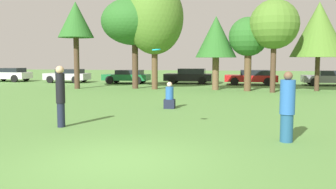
{
  "coord_description": "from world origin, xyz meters",
  "views": [
    {
      "loc": [
        2.4,
        -7.12,
        2.13
      ],
      "look_at": [
        0.37,
        3.78,
        1.04
      ],
      "focal_mm": 39.24,
      "sensor_mm": 36.0,
      "label": 1
    }
  ],
  "objects_px": {
    "parked_car_white": "(9,74)",
    "parked_car_red": "(252,77)",
    "tree_5": "(274,25)",
    "parked_car_silver": "(68,75)",
    "person_catcher": "(287,107)",
    "parked_car_green": "(127,76)",
    "bystander_sitting": "(170,98)",
    "frisbee": "(156,50)",
    "tree_4": "(248,38)",
    "parked_car_grey": "(330,78)",
    "person_thrower": "(61,95)",
    "tree_2": "(155,18)",
    "parked_car_black": "(189,76)",
    "tree_6": "(319,30)",
    "tree_1": "(135,22)",
    "tree_3": "(216,38)",
    "tree_0": "(76,21)"
  },
  "relations": [
    {
      "from": "person_thrower",
      "to": "parked_car_silver",
      "type": "relative_size",
      "value": 0.5
    },
    {
      "from": "frisbee",
      "to": "tree_1",
      "type": "height_order",
      "value": "tree_1"
    },
    {
      "from": "tree_0",
      "to": "parked_car_black",
      "type": "relative_size",
      "value": 1.52
    },
    {
      "from": "tree_3",
      "to": "parked_car_white",
      "type": "height_order",
      "value": "tree_3"
    },
    {
      "from": "tree_4",
      "to": "tree_1",
      "type": "bearing_deg",
      "value": 175.4
    },
    {
      "from": "bystander_sitting",
      "to": "parked_car_white",
      "type": "xyz_separation_m",
      "value": [
        -18.14,
        15.69,
        0.21
      ]
    },
    {
      "from": "parked_car_silver",
      "to": "parked_car_red",
      "type": "distance_m",
      "value": 16.12
    },
    {
      "from": "bystander_sitting",
      "to": "frisbee",
      "type": "bearing_deg",
      "value": -83.43
    },
    {
      "from": "tree_2",
      "to": "parked_car_black",
      "type": "relative_size",
      "value": 1.85
    },
    {
      "from": "frisbee",
      "to": "tree_2",
      "type": "xyz_separation_m",
      "value": [
        -3.46,
        15.23,
        2.55
      ]
    },
    {
      "from": "tree_2",
      "to": "parked_car_black",
      "type": "bearing_deg",
      "value": 75.17
    },
    {
      "from": "person_catcher",
      "to": "bystander_sitting",
      "type": "distance_m",
      "value": 7.05
    },
    {
      "from": "parked_car_white",
      "to": "parked_car_red",
      "type": "bearing_deg",
      "value": 178.93
    },
    {
      "from": "tree_3",
      "to": "parked_car_green",
      "type": "relative_size",
      "value": 1.28
    },
    {
      "from": "person_thrower",
      "to": "parked_car_white",
      "type": "height_order",
      "value": "person_thrower"
    },
    {
      "from": "tree_6",
      "to": "parked_car_grey",
      "type": "xyz_separation_m",
      "value": [
        2.09,
        5.35,
        -3.38
      ]
    },
    {
      "from": "tree_2",
      "to": "parked_car_white",
      "type": "bearing_deg",
      "value": 158.62
    },
    {
      "from": "tree_2",
      "to": "tree_4",
      "type": "relative_size",
      "value": 1.54
    },
    {
      "from": "person_catcher",
      "to": "parked_car_green",
      "type": "relative_size",
      "value": 0.46
    },
    {
      "from": "person_thrower",
      "to": "parked_car_green",
      "type": "relative_size",
      "value": 0.49
    },
    {
      "from": "person_thrower",
      "to": "tree_6",
      "type": "xyz_separation_m",
      "value": [
        10.61,
        15.11,
        3.01
      ]
    },
    {
      "from": "bystander_sitting",
      "to": "parked_car_silver",
      "type": "distance_m",
      "value": 19.5
    },
    {
      "from": "tree_5",
      "to": "parked_car_silver",
      "type": "distance_m",
      "value": 18.76
    },
    {
      "from": "tree_0",
      "to": "parked_car_green",
      "type": "distance_m",
      "value": 7.47
    },
    {
      "from": "parked_car_white",
      "to": "tree_6",
      "type": "bearing_deg",
      "value": 168.13
    },
    {
      "from": "bystander_sitting",
      "to": "parked_car_white",
      "type": "relative_size",
      "value": 0.3
    },
    {
      "from": "bystander_sitting",
      "to": "tree_4",
      "type": "xyz_separation_m",
      "value": [
        3.54,
        9.39,
        3.03
      ]
    },
    {
      "from": "frisbee",
      "to": "tree_2",
      "type": "bearing_deg",
      "value": 102.79
    },
    {
      "from": "tree_0",
      "to": "parked_car_red",
      "type": "bearing_deg",
      "value": 26.48
    },
    {
      "from": "tree_0",
      "to": "parked_car_white",
      "type": "height_order",
      "value": "tree_0"
    },
    {
      "from": "parked_car_white",
      "to": "tree_1",
      "type": "bearing_deg",
      "value": 157.6
    },
    {
      "from": "parked_car_grey",
      "to": "tree_5",
      "type": "bearing_deg",
      "value": 53.96
    },
    {
      "from": "tree_4",
      "to": "bystander_sitting",
      "type": "bearing_deg",
      "value": -110.63
    },
    {
      "from": "tree_1",
      "to": "parked_car_silver",
      "type": "distance_m",
      "value": 10.23
    },
    {
      "from": "parked_car_white",
      "to": "parked_car_green",
      "type": "bearing_deg",
      "value": 176.74
    },
    {
      "from": "parked_car_grey",
      "to": "parked_car_black",
      "type": "bearing_deg",
      "value": -1.73
    },
    {
      "from": "tree_0",
      "to": "tree_4",
      "type": "xyz_separation_m",
      "value": [
        11.91,
        0.26,
        -1.28
      ]
    },
    {
      "from": "parked_car_grey",
      "to": "tree_3",
      "type": "bearing_deg",
      "value": 32.66
    },
    {
      "from": "person_catcher",
      "to": "parked_car_green",
      "type": "height_order",
      "value": "person_catcher"
    },
    {
      "from": "person_thrower",
      "to": "tree_0",
      "type": "xyz_separation_m",
      "value": [
        -5.82,
        14.0,
        3.77
      ]
    },
    {
      "from": "person_thrower",
      "to": "person_catcher",
      "type": "relative_size",
      "value": 1.06
    },
    {
      "from": "tree_4",
      "to": "parked_car_grey",
      "type": "bearing_deg",
      "value": 43.19
    },
    {
      "from": "parked_car_green",
      "to": "parked_car_grey",
      "type": "distance_m",
      "value": 16.6
    },
    {
      "from": "tree_5",
      "to": "bystander_sitting",
      "type": "bearing_deg",
      "value": -120.54
    },
    {
      "from": "tree_4",
      "to": "parked_car_silver",
      "type": "relative_size",
      "value": 1.27
    },
    {
      "from": "parked_car_red",
      "to": "tree_3",
      "type": "bearing_deg",
      "value": 63.54
    },
    {
      "from": "tree_3",
      "to": "bystander_sitting",
      "type": "bearing_deg",
      "value": -98.0
    },
    {
      "from": "tree_3",
      "to": "parked_car_green",
      "type": "bearing_deg",
      "value": 147.11
    },
    {
      "from": "tree_2",
      "to": "parked_car_green",
      "type": "xyz_separation_m",
      "value": [
        -3.64,
        5.36,
        -4.29
      ]
    },
    {
      "from": "tree_6",
      "to": "bystander_sitting",
      "type": "bearing_deg",
      "value": -128.19
    }
  ]
}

